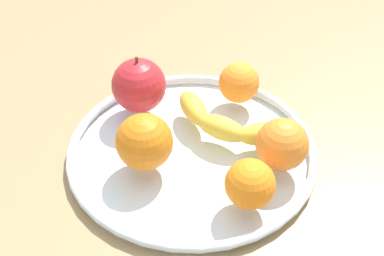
{
  "coord_description": "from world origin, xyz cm",
  "views": [
    {
      "loc": [
        33.09,
        -36.75,
        47.75
      ],
      "look_at": [
        0.0,
        0.0,
        4.8
      ],
      "focal_mm": 46.49,
      "sensor_mm": 36.0,
      "label": 1
    }
  ],
  "objects_px": {
    "orange_back_right": "(282,144)",
    "orange_front_left": "(239,83)",
    "banana": "(228,123)",
    "orange_center": "(144,142)",
    "fruit_bowl": "(192,149)",
    "orange_back_left": "(250,184)",
    "apple": "(139,85)"
  },
  "relations": [
    {
      "from": "orange_back_right",
      "to": "orange_front_left",
      "type": "relative_size",
      "value": 1.12
    },
    {
      "from": "banana",
      "to": "orange_center",
      "type": "distance_m",
      "value": 0.13
    },
    {
      "from": "fruit_bowl",
      "to": "orange_back_left",
      "type": "bearing_deg",
      "value": -13.84
    },
    {
      "from": "fruit_bowl",
      "to": "orange_front_left",
      "type": "relative_size",
      "value": 5.65
    },
    {
      "from": "orange_back_left",
      "to": "orange_back_right",
      "type": "bearing_deg",
      "value": 96.48
    },
    {
      "from": "orange_center",
      "to": "orange_front_left",
      "type": "relative_size",
      "value": 1.22
    },
    {
      "from": "banana",
      "to": "orange_front_left",
      "type": "xyz_separation_m",
      "value": [
        -0.04,
        0.07,
        0.01
      ]
    },
    {
      "from": "fruit_bowl",
      "to": "orange_back_right",
      "type": "relative_size",
      "value": 5.02
    },
    {
      "from": "orange_center",
      "to": "orange_back_right",
      "type": "relative_size",
      "value": 1.09
    },
    {
      "from": "orange_center",
      "to": "orange_back_right",
      "type": "height_order",
      "value": "orange_center"
    },
    {
      "from": "apple",
      "to": "orange_center",
      "type": "relative_size",
      "value": 1.18
    },
    {
      "from": "orange_back_left",
      "to": "orange_back_right",
      "type": "distance_m",
      "value": 0.08
    },
    {
      "from": "apple",
      "to": "orange_front_left",
      "type": "xyz_separation_m",
      "value": [
        0.1,
        0.11,
        -0.01
      ]
    },
    {
      "from": "orange_center",
      "to": "fruit_bowl",
      "type": "bearing_deg",
      "value": 71.79
    },
    {
      "from": "fruit_bowl",
      "to": "banana",
      "type": "height_order",
      "value": "banana"
    },
    {
      "from": "apple",
      "to": "orange_front_left",
      "type": "distance_m",
      "value": 0.15
    },
    {
      "from": "banana",
      "to": "fruit_bowl",
      "type": "bearing_deg",
      "value": -122.49
    },
    {
      "from": "fruit_bowl",
      "to": "orange_back_left",
      "type": "height_order",
      "value": "orange_back_left"
    },
    {
      "from": "banana",
      "to": "orange_back_right",
      "type": "xyz_separation_m",
      "value": [
        0.09,
        -0.0,
        0.02
      ]
    },
    {
      "from": "fruit_bowl",
      "to": "orange_back_right",
      "type": "bearing_deg",
      "value": 24.5
    },
    {
      "from": "orange_center",
      "to": "orange_back_left",
      "type": "bearing_deg",
      "value": 14.83
    },
    {
      "from": "fruit_bowl",
      "to": "orange_back_right",
      "type": "distance_m",
      "value": 0.13
    },
    {
      "from": "apple",
      "to": "orange_back_left",
      "type": "distance_m",
      "value": 0.23
    },
    {
      "from": "orange_back_left",
      "to": "orange_back_right",
      "type": "relative_size",
      "value": 0.89
    },
    {
      "from": "orange_front_left",
      "to": "orange_back_left",
      "type": "bearing_deg",
      "value": -48.43
    },
    {
      "from": "apple",
      "to": "orange_back_left",
      "type": "height_order",
      "value": "apple"
    },
    {
      "from": "orange_back_left",
      "to": "orange_front_left",
      "type": "height_order",
      "value": "same"
    },
    {
      "from": "orange_center",
      "to": "orange_front_left",
      "type": "height_order",
      "value": "orange_center"
    },
    {
      "from": "apple",
      "to": "orange_back_left",
      "type": "bearing_deg",
      "value": -9.74
    },
    {
      "from": "orange_center",
      "to": "orange_back_left",
      "type": "relative_size",
      "value": 1.22
    },
    {
      "from": "banana",
      "to": "apple",
      "type": "bearing_deg",
      "value": -173.95
    },
    {
      "from": "banana",
      "to": "orange_center",
      "type": "relative_size",
      "value": 2.51
    }
  ]
}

